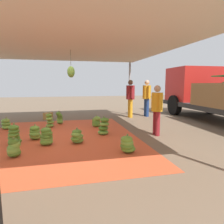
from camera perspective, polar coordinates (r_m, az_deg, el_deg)
name	(u,v)px	position (r m, az deg, el deg)	size (l,w,h in m)	color
ground_plane	(157,133)	(6.65, 12.83, -5.77)	(40.00, 40.00, 0.00)	brown
tarp_orange	(62,138)	(5.99, -14.13, -7.27)	(5.67, 4.31, 0.01)	#D1512D
tent_canopy	(56,44)	(5.90, -15.91, 18.18)	(8.00, 7.00, 2.71)	#9EA0A5
banana_bunch_0	(14,135)	(5.75, -26.28, -6.01)	(0.43, 0.44, 0.56)	#477523
banana_bunch_1	(60,118)	(8.07, -14.82, -1.68)	(0.32, 0.34, 0.52)	#6B9E38
banana_bunch_2	(14,148)	(4.81, -26.36, -9.27)	(0.36, 0.36, 0.43)	#518428
banana_bunch_3	(77,137)	(5.36, -9.99, -7.00)	(0.43, 0.43, 0.42)	#6B9E38
banana_bunch_4	(6,124)	(7.80, -28.08, -3.11)	(0.47, 0.47, 0.42)	#75A83D
banana_bunch_5	(50,121)	(7.52, -17.48, -2.48)	(0.40, 0.39, 0.55)	#6B9E38
banana_bunch_6	(104,127)	(6.13, -2.38, -4.26)	(0.46, 0.46, 0.58)	#6B9E38
banana_bunch_7	(96,122)	(7.30, -4.51, -2.80)	(0.42, 0.42, 0.43)	#60932D
banana_bunch_8	(47,137)	(5.40, -18.30, -6.73)	(0.42, 0.42, 0.50)	#60932D
banana_bunch_9	(35,133)	(6.04, -21.23, -5.64)	(0.47, 0.45, 0.43)	#75A83D
banana_bunch_10	(127,145)	(4.60, 4.42, -9.33)	(0.46, 0.46, 0.43)	#60932D
worker_0	(157,106)	(6.16, 12.78, 1.58)	(0.56, 0.34, 1.53)	maroon
worker_1	(147,95)	(9.78, 9.94, 4.76)	(0.64, 0.39, 1.76)	navy
worker_2	(130,96)	(9.36, 5.30, 4.70)	(0.64, 0.39, 1.76)	orange
crate_0	(48,116)	(9.36, -17.91, -1.06)	(0.36, 0.31, 0.29)	#B78947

